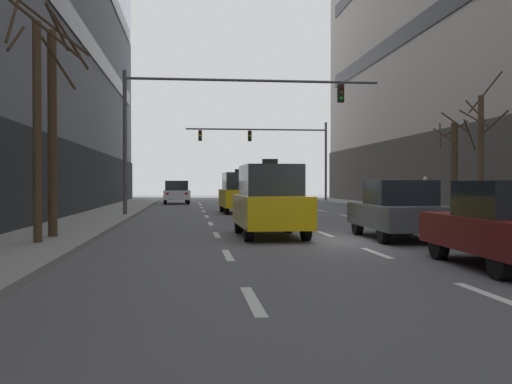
% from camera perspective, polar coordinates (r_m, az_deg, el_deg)
% --- Properties ---
extents(ground_plane, '(120.00, 120.00, 0.00)m').
position_cam_1_polar(ground_plane, '(16.36, 8.13, -4.54)').
color(ground_plane, '#515156').
extents(sidewalk_left, '(2.75, 80.00, 0.14)m').
position_cam_1_polar(sidewalk_left, '(16.28, -19.97, -4.36)').
color(sidewalk_left, gray).
rests_on(sidewalk_left, ground).
extents(lane_stripe_l1_s2, '(0.16, 2.00, 0.01)m').
position_cam_1_polar(lane_stripe_l1_s2, '(7.96, -0.32, -10.23)').
color(lane_stripe_l1_s2, silver).
rests_on(lane_stripe_l1_s2, ground).
extents(lane_stripe_l1_s3, '(0.16, 2.00, 0.01)m').
position_cam_1_polar(lane_stripe_l1_s3, '(12.88, -2.70, -5.97)').
color(lane_stripe_l1_s3, silver).
rests_on(lane_stripe_l1_s3, ground).
extents(lane_stripe_l1_s4, '(0.16, 2.00, 0.01)m').
position_cam_1_polar(lane_stripe_l1_s4, '(17.85, -3.74, -4.07)').
color(lane_stripe_l1_s4, silver).
rests_on(lane_stripe_l1_s4, ground).
extents(lane_stripe_l1_s5, '(0.16, 2.00, 0.01)m').
position_cam_1_polar(lane_stripe_l1_s5, '(22.83, -4.33, -3.00)').
color(lane_stripe_l1_s5, silver).
rests_on(lane_stripe_l1_s5, ground).
extents(lane_stripe_l1_s6, '(0.16, 2.00, 0.01)m').
position_cam_1_polar(lane_stripe_l1_s6, '(27.82, -4.71, -2.31)').
color(lane_stripe_l1_s6, silver).
rests_on(lane_stripe_l1_s6, ground).
extents(lane_stripe_l1_s7, '(0.16, 2.00, 0.01)m').
position_cam_1_polar(lane_stripe_l1_s7, '(32.81, -4.97, -1.84)').
color(lane_stripe_l1_s7, silver).
rests_on(lane_stripe_l1_s7, ground).
extents(lane_stripe_l1_s8, '(0.16, 2.00, 0.01)m').
position_cam_1_polar(lane_stripe_l1_s8, '(37.81, -5.16, -1.48)').
color(lane_stripe_l1_s8, silver).
rests_on(lane_stripe_l1_s8, ground).
extents(lane_stripe_l1_s9, '(0.16, 2.00, 0.01)m').
position_cam_1_polar(lane_stripe_l1_s9, '(42.80, -5.31, -1.21)').
color(lane_stripe_l1_s9, silver).
rests_on(lane_stripe_l1_s9, ground).
extents(lane_stripe_l1_s10, '(0.16, 2.00, 0.01)m').
position_cam_1_polar(lane_stripe_l1_s10, '(47.80, -5.42, -1.00)').
color(lane_stripe_l1_s10, silver).
rests_on(lane_stripe_l1_s10, ground).
extents(lane_stripe_l2_s2, '(0.16, 2.00, 0.01)m').
position_cam_1_polar(lane_stripe_l2_s2, '(8.91, 21.33, -9.09)').
color(lane_stripe_l2_s2, silver).
rests_on(lane_stripe_l2_s2, ground).
extents(lane_stripe_l2_s3, '(0.16, 2.00, 0.01)m').
position_cam_1_polar(lane_stripe_l2_s3, '(13.49, 11.34, -5.68)').
color(lane_stripe_l2_s3, silver).
rests_on(lane_stripe_l2_s3, ground).
extents(lane_stripe_l2_s4, '(0.16, 2.00, 0.01)m').
position_cam_1_polar(lane_stripe_l2_s4, '(18.29, 6.55, -3.96)').
color(lane_stripe_l2_s4, silver).
rests_on(lane_stripe_l2_s4, ground).
extents(lane_stripe_l2_s5, '(0.16, 2.00, 0.01)m').
position_cam_1_polar(lane_stripe_l2_s5, '(23.18, 3.77, -2.94)').
color(lane_stripe_l2_s5, silver).
rests_on(lane_stripe_l2_s5, ground).
extents(lane_stripe_l2_s6, '(0.16, 2.00, 0.01)m').
position_cam_1_polar(lane_stripe_l2_s6, '(28.11, 1.97, -2.28)').
color(lane_stripe_l2_s6, silver).
rests_on(lane_stripe_l2_s6, ground).
extents(lane_stripe_l2_s7, '(0.16, 2.00, 0.01)m').
position_cam_1_polar(lane_stripe_l2_s7, '(33.06, 0.70, -1.81)').
color(lane_stripe_l2_s7, silver).
rests_on(lane_stripe_l2_s7, ground).
extents(lane_stripe_l2_s8, '(0.16, 2.00, 0.01)m').
position_cam_1_polar(lane_stripe_l2_s8, '(38.02, -0.23, -1.47)').
color(lane_stripe_l2_s8, silver).
rests_on(lane_stripe_l2_s8, ground).
extents(lane_stripe_l2_s9, '(0.16, 2.00, 0.01)m').
position_cam_1_polar(lane_stripe_l2_s9, '(42.99, -0.95, -1.20)').
color(lane_stripe_l2_s9, silver).
rests_on(lane_stripe_l2_s9, ground).
extents(lane_stripe_l2_s10, '(0.16, 2.00, 0.01)m').
position_cam_1_polar(lane_stripe_l2_s10, '(47.96, -1.52, -0.99)').
color(lane_stripe_l2_s10, silver).
rests_on(lane_stripe_l2_s10, ground).
extents(lane_stripe_l3_s4, '(0.16, 2.00, 0.01)m').
position_cam_1_polar(lane_stripe_l3_s4, '(19.29, 16.06, -3.74)').
color(lane_stripe_l3_s4, silver).
rests_on(lane_stripe_l3_s4, ground).
extents(lane_stripe_l3_s5, '(0.16, 2.00, 0.01)m').
position_cam_1_polar(lane_stripe_l3_s5, '(23.97, 11.48, -2.83)').
color(lane_stripe_l3_s5, silver).
rests_on(lane_stripe_l3_s5, ground).
extents(lane_stripe_l3_s6, '(0.16, 2.00, 0.01)m').
position_cam_1_polar(lane_stripe_l3_s6, '(28.76, 8.42, -2.22)').
color(lane_stripe_l3_s6, silver).
rests_on(lane_stripe_l3_s6, ground).
extents(lane_stripe_l3_s7, '(0.16, 2.00, 0.01)m').
position_cam_1_polar(lane_stripe_l3_s7, '(33.62, 6.23, -1.77)').
color(lane_stripe_l3_s7, silver).
rests_on(lane_stripe_l3_s7, ground).
extents(lane_stripe_l3_s8, '(0.16, 2.00, 0.01)m').
position_cam_1_polar(lane_stripe_l3_s8, '(38.51, 4.60, -1.44)').
color(lane_stripe_l3_s8, silver).
rests_on(lane_stripe_l3_s8, ground).
extents(lane_stripe_l3_s9, '(0.16, 2.00, 0.01)m').
position_cam_1_polar(lane_stripe_l3_s9, '(43.42, 3.34, -1.18)').
color(lane_stripe_l3_s9, silver).
rests_on(lane_stripe_l3_s9, ground).
extents(lane_stripe_l3_s10, '(0.16, 2.00, 0.01)m').
position_cam_1_polar(lane_stripe_l3_s10, '(48.35, 2.34, -0.98)').
color(lane_stripe_l3_s10, silver).
rests_on(lane_stripe_l3_s10, ground).
extents(car_driving_0, '(1.92, 4.27, 1.58)m').
position_cam_1_polar(car_driving_0, '(11.72, 22.81, -2.92)').
color(car_driving_0, black).
rests_on(car_driving_0, ground).
extents(taxi_driving_1, '(1.93, 4.35, 2.25)m').
position_cam_1_polar(taxi_driving_1, '(30.99, -1.60, -0.08)').
color(taxi_driving_1, black).
rests_on(taxi_driving_1, ground).
extents(taxi_driving_2, '(1.84, 4.26, 2.22)m').
position_cam_1_polar(taxi_driving_2, '(17.21, 1.33, -0.86)').
color(taxi_driving_2, black).
rests_on(taxi_driving_2, ground).
extents(car_driving_3, '(2.09, 4.65, 1.72)m').
position_cam_1_polar(car_driving_3, '(45.44, -7.56, -0.04)').
color(car_driving_3, black).
rests_on(car_driving_3, ground).
extents(car_driving_4, '(1.92, 4.34, 1.61)m').
position_cam_1_polar(car_driving_4, '(16.99, 13.30, -1.68)').
color(car_driving_4, black).
rests_on(car_driving_4, ground).
extents(car_driving_5, '(1.97, 4.41, 1.63)m').
position_cam_1_polar(car_driving_5, '(36.68, 2.41, -0.30)').
color(car_driving_5, black).
rests_on(car_driving_5, ground).
extents(traffic_signal_0, '(11.75, 0.35, 6.46)m').
position_cam_1_polar(traffic_signal_0, '(27.71, -4.51, 7.65)').
color(traffic_signal_0, '#4C4C51').
rests_on(traffic_signal_0, sidewalk_left).
extents(traffic_signal_1, '(11.31, 0.35, 6.30)m').
position_cam_1_polar(traffic_signal_1, '(48.16, 1.91, 4.55)').
color(traffic_signal_1, '#4C4C51').
rests_on(traffic_signal_1, sidewalk_right).
extents(street_tree_0, '(1.92, 1.83, 4.50)m').
position_cam_1_polar(street_tree_0, '(28.07, 18.26, 2.42)').
color(street_tree_0, '#4C3823').
rests_on(street_tree_0, sidewalk_right).
extents(street_tree_1, '(1.73, 1.73, 6.08)m').
position_cam_1_polar(street_tree_1, '(15.10, -20.08, 6.58)').
color(street_tree_1, '#4C3823').
rests_on(street_tree_1, sidewalk_left).
extents(street_tree_2, '(1.91, 1.90, 5.95)m').
position_cam_1_polar(street_tree_2, '(25.94, 20.53, 3.59)').
color(street_tree_2, '#4C3823').
rests_on(street_tree_2, sidewalk_right).
extents(street_tree_3, '(1.64, 1.28, 5.85)m').
position_cam_1_polar(street_tree_3, '(16.61, -18.68, 5.89)').
color(street_tree_3, '#4C3823').
rests_on(street_tree_3, sidewalk_left).
extents(pedestrian_0, '(0.38, 0.42, 1.73)m').
position_cam_1_polar(pedestrian_0, '(31.62, 15.74, 0.11)').
color(pedestrian_0, brown).
rests_on(pedestrian_0, sidewalk_right).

